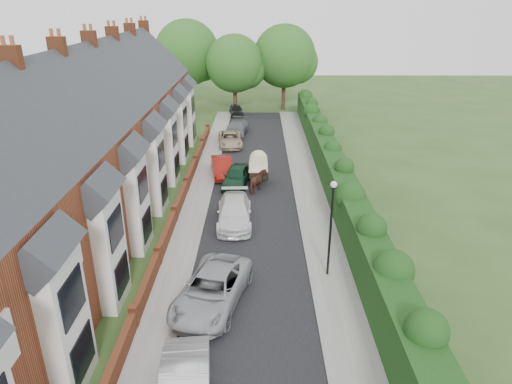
% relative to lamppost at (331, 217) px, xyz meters
% --- Properties ---
extents(ground, '(140.00, 140.00, 0.00)m').
position_rel_lamppost_xyz_m(ground, '(-3.40, -4.00, -3.30)').
color(ground, '#2D4C1E').
rests_on(ground, ground).
extents(road, '(6.00, 58.00, 0.02)m').
position_rel_lamppost_xyz_m(road, '(-3.90, 7.00, -3.29)').
color(road, black).
rests_on(road, ground).
extents(pavement_hedge_side, '(2.20, 58.00, 0.12)m').
position_rel_lamppost_xyz_m(pavement_hedge_side, '(0.20, 7.00, -3.24)').
color(pavement_hedge_side, gray).
rests_on(pavement_hedge_side, ground).
extents(pavement_house_side, '(1.70, 58.00, 0.12)m').
position_rel_lamppost_xyz_m(pavement_house_side, '(-7.75, 7.00, -3.24)').
color(pavement_house_side, gray).
rests_on(pavement_house_side, ground).
extents(kerb_hedge_side, '(0.18, 58.00, 0.13)m').
position_rel_lamppost_xyz_m(kerb_hedge_side, '(-0.85, 7.00, -3.23)').
color(kerb_hedge_side, gray).
rests_on(kerb_hedge_side, ground).
extents(kerb_house_side, '(0.18, 58.00, 0.13)m').
position_rel_lamppost_xyz_m(kerb_house_side, '(-6.95, 7.00, -3.23)').
color(kerb_house_side, gray).
rests_on(kerb_house_side, ground).
extents(hedge, '(2.10, 58.00, 2.85)m').
position_rel_lamppost_xyz_m(hedge, '(2.00, 7.00, -1.70)').
color(hedge, black).
rests_on(hedge, ground).
extents(terrace_row, '(9.05, 40.50, 11.50)m').
position_rel_lamppost_xyz_m(terrace_row, '(-14.27, 5.98, 1.18)').
color(terrace_row, brown).
rests_on(terrace_row, ground).
extents(garden_wall_row, '(0.35, 40.35, 1.10)m').
position_rel_lamppost_xyz_m(garden_wall_row, '(-8.75, 6.00, -2.84)').
color(garden_wall_row, brown).
rests_on(garden_wall_row, ground).
extents(lamppost, '(0.32, 0.32, 5.16)m').
position_rel_lamppost_xyz_m(lamppost, '(0.00, 0.00, 0.00)').
color(lamppost, black).
rests_on(lamppost, ground).
extents(tree_far_left, '(7.14, 6.80, 9.29)m').
position_rel_lamppost_xyz_m(tree_far_left, '(-6.05, 36.08, 2.41)').
color(tree_far_left, '#332316').
rests_on(tree_far_left, ground).
extents(tree_far_right, '(7.98, 7.60, 10.31)m').
position_rel_lamppost_xyz_m(tree_far_right, '(-0.01, 38.08, 3.02)').
color(tree_far_right, '#332316').
rests_on(tree_far_right, ground).
extents(tree_far_back, '(8.40, 8.00, 10.82)m').
position_rel_lamppost_xyz_m(tree_far_back, '(-11.99, 39.08, 3.32)').
color(tree_far_back, '#332316').
rests_on(tree_far_back, ground).
extents(car_silver_b, '(3.89, 6.10, 1.57)m').
position_rel_lamppost_xyz_m(car_silver_b, '(-5.60, -2.35, -2.51)').
color(car_silver_b, '#A0A3A7').
rests_on(car_silver_b, ground).
extents(car_white, '(2.27, 5.19, 1.49)m').
position_rel_lamppost_xyz_m(car_white, '(-5.00, 5.92, -2.55)').
color(car_white, white).
rests_on(car_white, ground).
extents(car_green, '(2.34, 4.50, 1.46)m').
position_rel_lamppost_xyz_m(car_green, '(-5.15, 12.20, -2.57)').
color(car_green, '#0F331E').
rests_on(car_green, ground).
extents(car_red, '(2.20, 4.55, 1.44)m').
position_rel_lamppost_xyz_m(car_red, '(-6.40, 14.31, -2.58)').
color(car_red, maroon).
rests_on(car_red, ground).
extents(car_beige, '(2.65, 4.89, 1.30)m').
position_rel_lamppost_xyz_m(car_beige, '(-6.22, 22.20, -2.65)').
color(car_beige, tan).
rests_on(car_beige, ground).
extents(car_grey, '(2.68, 5.20, 1.44)m').
position_rel_lamppost_xyz_m(car_grey, '(-5.74, 26.02, -2.58)').
color(car_grey, slate).
rests_on(car_grey, ground).
extents(car_black, '(2.02, 3.96, 1.29)m').
position_rel_lamppost_xyz_m(car_black, '(-6.22, 34.60, -2.65)').
color(car_black, black).
rests_on(car_black, ground).
extents(horse, '(1.55, 2.06, 1.58)m').
position_rel_lamppost_xyz_m(horse, '(-3.52, 10.83, -2.51)').
color(horse, '#4D291C').
rests_on(horse, ground).
extents(horse_cart, '(1.48, 3.28, 2.36)m').
position_rel_lamppost_xyz_m(horse_cart, '(-3.52, 12.85, -1.94)').
color(horse_cart, black).
rests_on(horse_cart, ground).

